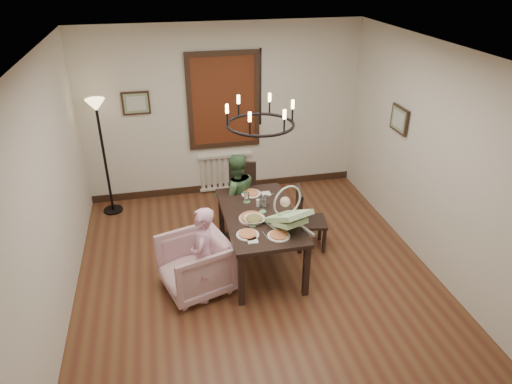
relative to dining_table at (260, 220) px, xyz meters
name	(u,v)px	position (x,y,z in m)	size (l,w,h in m)	color
room_shell	(251,166)	(-0.10, 0.08, 0.73)	(4.51, 5.00, 2.81)	brown
dining_table	(260,220)	(0.00, 0.00, 0.00)	(0.91, 1.61, 0.75)	black
chair_far	(242,195)	(-0.02, 1.08, -0.21)	(0.41, 0.41, 0.93)	black
chair_right	(311,218)	(0.78, 0.22, -0.21)	(0.40, 0.40, 0.91)	black
armchair	(195,265)	(-0.88, -0.34, -0.32)	(0.76, 0.78, 0.70)	#CA9AAA
elderly_woman	(204,262)	(-0.79, -0.52, -0.17)	(0.37, 0.24, 1.01)	#E8A3C3
seated_man	(236,203)	(-0.17, 0.76, -0.14)	(0.51, 0.40, 1.05)	#40663C
baby_bouncer	(288,215)	(0.25, -0.39, 0.27)	(0.42, 0.57, 0.38)	#B3DD99
salad_bowl	(254,220)	(-0.11, -0.18, 0.12)	(0.29, 0.29, 0.07)	white
pizza_platter	(252,218)	(-0.13, -0.10, 0.11)	(0.33, 0.33, 0.04)	tan
drinking_glass	(263,203)	(0.08, 0.13, 0.16)	(0.08, 0.08, 0.15)	silver
window_blinds	(224,101)	(-0.10, 2.17, 0.93)	(1.00, 0.03, 1.40)	maroon
radiator	(226,172)	(-0.10, 2.19, -0.32)	(0.92, 0.12, 0.62)	silver
picture_back	(136,103)	(-1.45, 2.18, 0.98)	(0.42, 0.03, 0.36)	black
picture_right	(399,119)	(2.11, 0.61, 0.98)	(0.42, 0.03, 0.36)	black
floor_lamp	(105,159)	(-2.00, 1.86, 0.23)	(0.30, 0.30, 1.80)	black
chandelier	(260,124)	(0.00, 0.00, 1.28)	(0.80, 0.80, 0.04)	black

